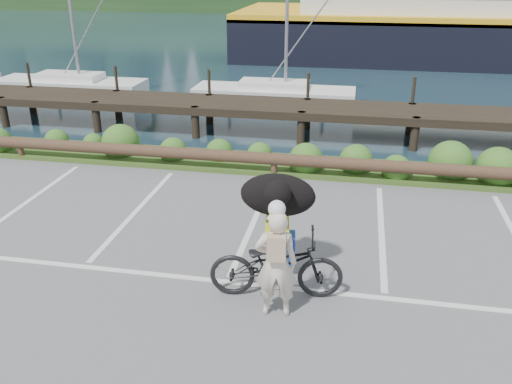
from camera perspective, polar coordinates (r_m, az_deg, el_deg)
ground at (r=9.61m, az=-2.45°, el=-8.19°), size 72.00×72.00×0.00m
vegetation_strip at (r=14.30m, az=2.33°, el=2.91°), size 34.00×1.60×0.10m
log_rail at (r=13.67m, az=1.89°, el=1.72°), size 32.00×0.30×0.60m
bicycle at (r=8.66m, az=2.14°, el=-7.69°), size 2.20×1.02×1.12m
cyclist at (r=8.07m, az=2.12°, el=-7.56°), size 0.69×0.50×1.75m
dog at (r=8.85m, az=2.30°, el=-0.31°), size 0.77×1.32×0.72m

